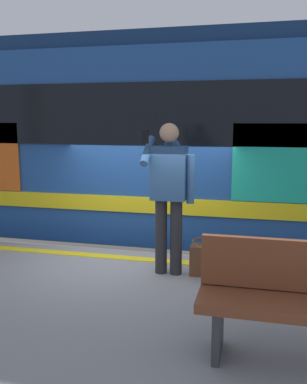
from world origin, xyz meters
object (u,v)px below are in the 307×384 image
(passenger, at_px, (169,186))
(handbag, at_px, (205,259))
(bench, at_px, (307,299))
(train_carriage, at_px, (145,138))

(passenger, relative_size, handbag, 4.18)
(handbag, bearing_deg, bench, 120.45)
(handbag, bearing_deg, train_carriage, -62.20)
(train_carriage, distance_m, bench, 5.10)
(train_carriage, height_order, handbag, train_carriage)
(passenger, bearing_deg, train_carriage, -69.69)
(train_carriage, bearing_deg, handbag, 117.80)
(passenger, relative_size, bench, 1.10)
(bench, bearing_deg, passenger, -49.23)
(passenger, distance_m, bench, 2.18)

